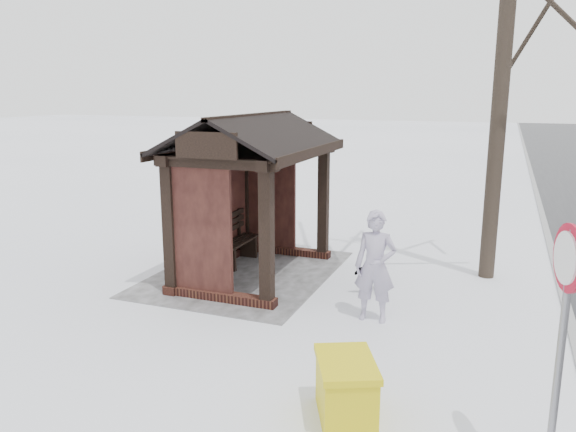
% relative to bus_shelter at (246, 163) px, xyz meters
% --- Properties ---
extents(ground, '(120.00, 120.00, 0.00)m').
position_rel_bus_shelter_xyz_m(ground, '(0.00, 0.16, -2.17)').
color(ground, white).
rests_on(ground, ground).
extents(kerb, '(120.00, 0.15, 0.06)m').
position_rel_bus_shelter_xyz_m(kerb, '(0.00, 5.66, -2.16)').
color(kerb, gray).
rests_on(kerb, ground).
extents(trampled_patch, '(4.20, 3.20, 0.02)m').
position_rel_bus_shelter_xyz_m(trampled_patch, '(0.00, -0.04, -2.16)').
color(trampled_patch, '#99989E').
rests_on(trampled_patch, ground).
extents(bus_shelter, '(3.60, 2.40, 3.09)m').
position_rel_bus_shelter_xyz_m(bus_shelter, '(0.00, 0.00, 0.00)').
color(bus_shelter, '#3D1B16').
rests_on(bus_shelter, ground).
extents(pedestrian, '(0.44, 0.65, 1.74)m').
position_rel_bus_shelter_xyz_m(pedestrian, '(1.35, 2.80, -1.30)').
color(pedestrian, '#A69CB7').
rests_on(pedestrian, ground).
extents(dog, '(0.66, 0.46, 0.51)m').
position_rel_bus_shelter_xyz_m(dog, '(0.12, 2.45, -1.91)').
color(dog, black).
rests_on(dog, ground).
extents(grit_bin, '(1.06, 0.92, 0.68)m').
position_rel_bus_shelter_xyz_m(grit_bin, '(4.12, 3.11, -1.82)').
color(grit_bin, '#CDBA0C').
rests_on(grit_bin, ground).
extents(road_sign, '(0.59, 0.20, 2.39)m').
position_rel_bus_shelter_xyz_m(road_sign, '(4.30, 5.10, -0.45)').
color(road_sign, gray).
rests_on(road_sign, ground).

